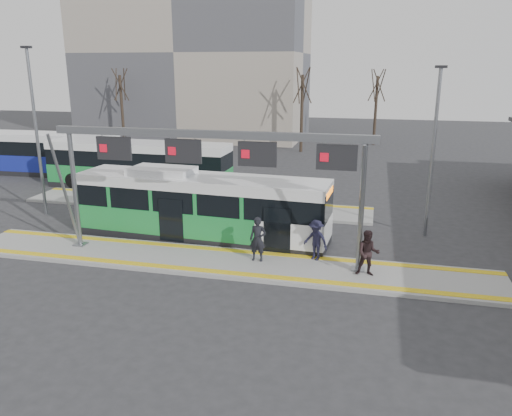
{
  "coord_description": "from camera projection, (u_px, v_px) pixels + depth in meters",
  "views": [
    {
      "loc": [
        5.82,
        -17.99,
        7.75
      ],
      "look_at": [
        0.81,
        3.0,
        1.57
      ],
      "focal_mm": 35.0,
      "sensor_mm": 36.0,
      "label": 1
    }
  ],
  "objects": [
    {
      "name": "hero_bus",
      "position": [
        201.0,
        207.0,
        22.93
      ],
      "size": [
        11.82,
        3.2,
        3.22
      ],
      "rotation": [
        0.0,
        0.0,
        -0.06
      ],
      "color": "black",
      "rests_on": "ground"
    },
    {
      "name": "gantry",
      "position": [
        211.0,
        158.0,
        19.38
      ],
      "size": [
        13.0,
        1.68,
        5.2
      ],
      "color": "slate",
      "rests_on": "platform_main"
    },
    {
      "name": "lamp_west",
      "position": [
        36.0,
        129.0,
        25.68
      ],
      "size": [
        0.5,
        0.25,
        8.68
      ],
      "color": "slate",
      "rests_on": "ground"
    },
    {
      "name": "tree_left",
      "position": [
        302.0,
        86.0,
        44.88
      ],
      "size": [
        1.4,
        1.4,
        7.89
      ],
      "color": "#382B21",
      "rests_on": "ground"
    },
    {
      "name": "tree_mid",
      "position": [
        377.0,
        86.0,
        48.99
      ],
      "size": [
        1.4,
        1.4,
        7.68
      ],
      "color": "#382B21",
      "rests_on": "ground"
    },
    {
      "name": "bg_bus_blue",
      "position": [
        41.0,
        154.0,
        36.71
      ],
      "size": [
        11.65,
        3.01,
        3.02
      ],
      "rotation": [
        0.0,
        0.0,
        0.04
      ],
      "color": "black",
      "rests_on": "ground"
    },
    {
      "name": "ground",
      "position": [
        220.0,
        264.0,
        20.25
      ],
      "size": [
        120.0,
        120.0,
        0.0
      ],
      "primitive_type": "plane",
      "color": "#2D2D30",
      "rests_on": "ground"
    },
    {
      "name": "tree_far",
      "position": [
        120.0,
        85.0,
        49.39
      ],
      "size": [
        1.4,
        1.4,
        7.75
      ],
      "color": "#382B21",
      "rests_on": "ground"
    },
    {
      "name": "platform_main",
      "position": [
        220.0,
        262.0,
        20.23
      ],
      "size": [
        22.0,
        3.0,
        0.15
      ],
      "primitive_type": "cube",
      "color": "gray",
      "rests_on": "ground"
    },
    {
      "name": "passenger_b",
      "position": [
        368.0,
        253.0,
        18.54
      ],
      "size": [
        0.9,
        0.73,
        1.75
      ],
      "primitive_type": "imported",
      "rotation": [
        0.0,
        0.0,
        0.07
      ],
      "color": "black",
      "rests_on": "platform_main"
    },
    {
      "name": "platform_second",
      "position": [
        195.0,
        204.0,
        28.6
      ],
      "size": [
        20.0,
        3.0,
        0.15
      ],
      "primitive_type": "cube",
      "color": "gray",
      "rests_on": "ground"
    },
    {
      "name": "apartment_block",
      "position": [
        194.0,
        52.0,
        54.5
      ],
      "size": [
        24.5,
        12.5,
        18.4
      ],
      "color": "gray",
      "rests_on": "ground"
    },
    {
      "name": "passenger_c",
      "position": [
        316.0,
        240.0,
        20.07
      ],
      "size": [
        1.24,
        1.03,
        1.67
      ],
      "primitive_type": "imported",
      "rotation": [
        0.0,
        0.0,
        -0.45
      ],
      "color": "black",
      "rests_on": "platform_main"
    },
    {
      "name": "passenger_a",
      "position": [
        258.0,
        239.0,
        19.95
      ],
      "size": [
        0.67,
        0.45,
        1.81
      ],
      "primitive_type": "imported",
      "rotation": [
        0.0,
        0.0,
        -0.02
      ],
      "color": "black",
      "rests_on": "platform_main"
    },
    {
      "name": "bg_bus_green",
      "position": [
        139.0,
        166.0,
        32.39
      ],
      "size": [
        12.1,
        2.79,
        3.01
      ],
      "rotation": [
        0.0,
        0.0,
        -0.02
      ],
      "color": "black",
      "rests_on": "ground"
    },
    {
      "name": "tactile_main",
      "position": [
        220.0,
        260.0,
        20.21
      ],
      "size": [
        22.0,
        2.65,
        0.02
      ],
      "color": "yellow",
      "rests_on": "platform_main"
    },
    {
      "name": "tactile_second",
      "position": [
        201.0,
        198.0,
        29.66
      ],
      "size": [
        20.0,
        0.35,
        0.02
      ],
      "color": "yellow",
      "rests_on": "platform_second"
    },
    {
      "name": "lamp_east",
      "position": [
        433.0,
        149.0,
        22.45
      ],
      "size": [
        0.5,
        0.25,
        7.76
      ],
      "color": "slate",
      "rests_on": "ground"
    }
  ]
}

